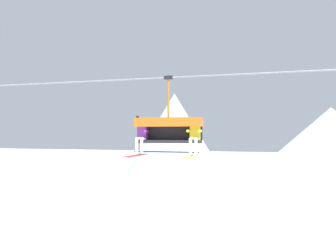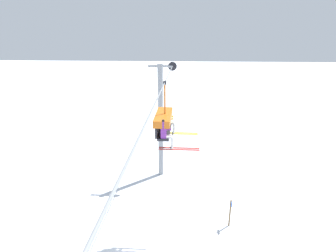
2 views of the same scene
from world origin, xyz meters
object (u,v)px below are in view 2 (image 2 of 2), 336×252
(lift_tower_far, at_px, (161,120))
(skier_purple, at_px, (167,133))
(skier_yellow, at_px, (170,120))
(trail_sign, at_px, (230,212))
(chairlift_chair, at_px, (163,120))

(lift_tower_far, distance_m, skier_purple, 7.49)
(lift_tower_far, xyz_separation_m, skier_yellow, (-5.40, -0.93, 1.69))
(skier_purple, bearing_deg, trail_sign, -60.17)
(chairlift_chair, bearing_deg, skier_yellow, -13.63)
(skier_yellow, bearing_deg, skier_purple, 179.79)
(lift_tower_far, xyz_separation_m, trail_sign, (-5.38, -4.16, -3.34))
(chairlift_chair, bearing_deg, skier_purple, -166.83)
(skier_purple, xyz_separation_m, trail_sign, (1.86, -3.24, -5.05))
(skier_yellow, height_order, trail_sign, skier_yellow)
(lift_tower_far, bearing_deg, trail_sign, -142.26)
(chairlift_chair, xyz_separation_m, skier_yellow, (0.91, -0.22, -0.30))
(skier_purple, height_order, trail_sign, skier_purple)
(chairlift_chair, distance_m, skier_yellow, 0.98)
(lift_tower_far, relative_size, skier_yellow, 4.79)
(skier_yellow, xyz_separation_m, trail_sign, (0.03, -3.23, -5.03))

